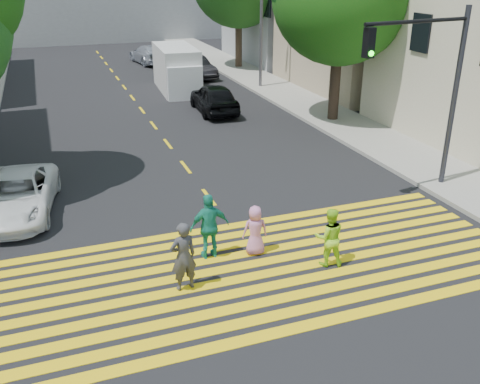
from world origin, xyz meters
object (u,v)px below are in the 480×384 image
pedestrian_extra (210,226)px  dark_car_near (214,98)px  white_sedan (17,195)px  silver_car (149,54)px  pedestrian_woman (329,237)px  pedestrian_child (255,230)px  pedestrian_man (183,257)px  dark_car_parked (195,67)px  traffic_signal (433,77)px  white_van (177,71)px

pedestrian_extra → dark_car_near: size_ratio=0.40×
white_sedan → silver_car: silver_car is taller
pedestrian_woman → dark_car_near: size_ratio=0.35×
pedestrian_child → pedestrian_man: bearing=32.6°
pedestrian_child → white_sedan: bearing=-30.6°
pedestrian_woman → pedestrian_child: bearing=-20.3°
white_sedan → dark_car_parked: (10.75, 18.57, 0.08)m
pedestrian_woman → pedestrian_child: 1.93m
silver_car → traffic_signal: 28.27m
dark_car_parked → white_sedan: bearing=-129.6°
dark_car_near → silver_car: 15.62m
pedestrian_man → pedestrian_extra: 1.57m
pedestrian_extra → white_sedan: bearing=-44.7°
dark_car_parked → white_van: 4.15m
white_sedan → white_van: bearing=68.5°
pedestrian_child → silver_car: bearing=-87.7°
pedestrian_child → pedestrian_extra: size_ratio=0.76×
dark_car_near → dark_car_parked: dark_car_near is taller
pedestrian_man → pedestrian_child: size_ratio=1.28×
white_sedan → white_van: white_van is taller
white_sedan → traffic_signal: (12.57, -2.71, 3.22)m
white_sedan → dark_car_near: size_ratio=1.02×
white_van → traffic_signal: 18.31m
dark_car_near → dark_car_parked: size_ratio=1.02×
pedestrian_woman → pedestrian_extra: bearing=-10.2°
pedestrian_extra → traffic_signal: (7.84, 1.79, 2.95)m
dark_car_near → dark_car_parked: bearing=-97.0°
pedestrian_woman → white_van: bearing=-76.7°
white_van → dark_car_near: bearing=-80.6°
white_van → pedestrian_woman: bearing=-89.9°
pedestrian_extra → traffic_signal: bearing=-168.2°
pedestrian_extra → pedestrian_man: bearing=49.4°
silver_car → dark_car_parked: dark_car_parked is taller
silver_car → traffic_signal: size_ratio=0.80×
pedestrian_man → dark_car_parked: 25.28m
pedestrian_child → white_van: bearing=-90.0°
dark_car_near → silver_car: bearing=-86.6°
silver_car → white_van: white_van is taller
dark_car_near → silver_car: size_ratio=0.92×
dark_car_near → traffic_signal: traffic_signal is taller
dark_car_parked → dark_car_near: bearing=-109.0°
pedestrian_extra → white_van: (3.97, 19.50, 0.34)m
pedestrian_man → white_van: bearing=-112.3°
dark_car_parked → pedestrian_child: bearing=-111.3°
pedestrian_child → dark_car_parked: dark_car_parked is taller
dark_car_near → white_van: bearing=-81.9°
dark_car_near → traffic_signal: 13.05m
pedestrian_woman → dark_car_near: pedestrian_woman is taller
dark_car_near → dark_car_parked: 9.17m
dark_car_near → white_van: 5.52m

